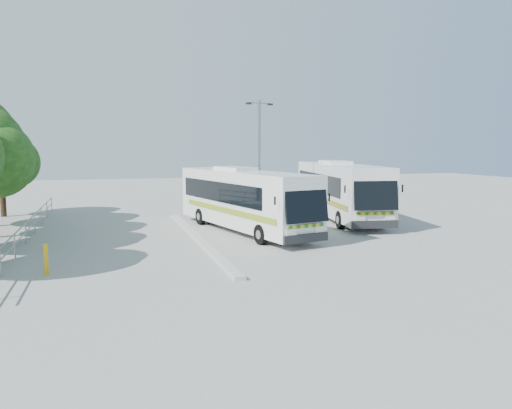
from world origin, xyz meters
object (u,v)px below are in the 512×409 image
object	(u,v)px
coach_main	(244,198)
lamppost	(259,155)
tree_far_e	(2,155)
bollard	(46,259)
coach_adjacent	(339,189)

from	to	relation	value
coach_main	lamppost	xyz separation A→B (m)	(1.84, 3.13, 2.20)
tree_far_e	bollard	world-z (taller)	tree_far_e
coach_adjacent	bollard	bearing A→B (deg)	-140.20
coach_adjacent	lamppost	distance (m)	5.49
coach_adjacent	bollard	world-z (taller)	coach_adjacent
bollard	tree_far_e	bearing A→B (deg)	103.99
tree_far_e	bollard	xyz separation A→B (m)	(4.11, -16.49, -3.34)
tree_far_e	coach_main	distance (m)	16.48
tree_far_e	lamppost	bearing A→B (deg)	-24.07
coach_adjacent	tree_far_e	bearing A→B (deg)	169.61
lamppost	coach_main	bearing A→B (deg)	-131.48
tree_far_e	coach_main	bearing A→B (deg)	-36.83
lamppost	bollard	distance (m)	14.99
tree_far_e	coach_adjacent	size ratio (longest dim) A/B	0.48
coach_main	lamppost	bearing A→B (deg)	46.58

